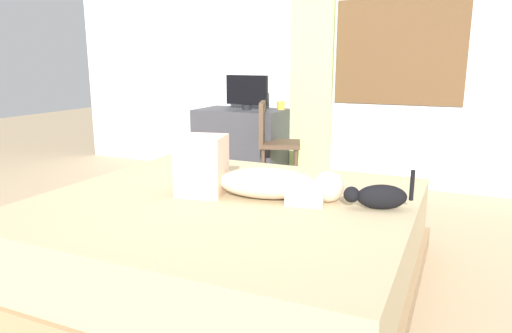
{
  "coord_description": "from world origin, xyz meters",
  "views": [
    {
      "loc": [
        1.28,
        -2.23,
        1.23
      ],
      "look_at": [
        0.19,
        0.18,
        0.63
      ],
      "focal_mm": 32.69,
      "sensor_mm": 36.0,
      "label": 1
    }
  ],
  "objects_px": {
    "bed": "(226,239)",
    "cup": "(281,105)",
    "desk": "(241,144)",
    "chair_by_desk": "(273,139)",
    "tv_monitor": "(247,92)",
    "person_lying": "(250,177)",
    "cat": "(378,196)"
  },
  "relations": [
    {
      "from": "bed",
      "to": "tv_monitor",
      "type": "relative_size",
      "value": 4.33
    },
    {
      "from": "bed",
      "to": "chair_by_desk",
      "type": "distance_m",
      "value": 1.91
    },
    {
      "from": "cat",
      "to": "person_lying",
      "type": "bearing_deg",
      "value": -174.04
    },
    {
      "from": "chair_by_desk",
      "to": "tv_monitor",
      "type": "bearing_deg",
      "value": 143.07
    },
    {
      "from": "bed",
      "to": "cup",
      "type": "bearing_deg",
      "value": 103.7
    },
    {
      "from": "tv_monitor",
      "to": "chair_by_desk",
      "type": "bearing_deg",
      "value": -36.93
    },
    {
      "from": "cat",
      "to": "cup",
      "type": "bearing_deg",
      "value": 122.71
    },
    {
      "from": "cat",
      "to": "cup",
      "type": "xyz_separation_m",
      "value": [
        -1.37,
        2.14,
        0.23
      ]
    },
    {
      "from": "desk",
      "to": "chair_by_desk",
      "type": "bearing_deg",
      "value": -32.98
    },
    {
      "from": "person_lying",
      "to": "desk",
      "type": "relative_size",
      "value": 1.05
    },
    {
      "from": "bed",
      "to": "cup",
      "type": "relative_size",
      "value": 24.35
    },
    {
      "from": "bed",
      "to": "cup",
      "type": "height_order",
      "value": "cup"
    },
    {
      "from": "desk",
      "to": "tv_monitor",
      "type": "bearing_deg",
      "value": 0.0
    },
    {
      "from": "person_lying",
      "to": "tv_monitor",
      "type": "relative_size",
      "value": 1.96
    },
    {
      "from": "cat",
      "to": "tv_monitor",
      "type": "distance_m",
      "value": 2.64
    },
    {
      "from": "cup",
      "to": "chair_by_desk",
      "type": "height_order",
      "value": "chair_by_desk"
    },
    {
      "from": "cat",
      "to": "chair_by_desk",
      "type": "relative_size",
      "value": 0.4
    },
    {
      "from": "person_lying",
      "to": "cup",
      "type": "distance_m",
      "value": 2.32
    },
    {
      "from": "tv_monitor",
      "to": "chair_by_desk",
      "type": "distance_m",
      "value": 0.67
    },
    {
      "from": "desk",
      "to": "cup",
      "type": "xyz_separation_m",
      "value": [
        0.39,
        0.14,
        0.41
      ]
    },
    {
      "from": "cat",
      "to": "tv_monitor",
      "type": "height_order",
      "value": "tv_monitor"
    },
    {
      "from": "desk",
      "to": "tv_monitor",
      "type": "height_order",
      "value": "tv_monitor"
    },
    {
      "from": "desk",
      "to": "cup",
      "type": "bearing_deg",
      "value": 20.46
    },
    {
      "from": "bed",
      "to": "desk",
      "type": "relative_size",
      "value": 2.31
    },
    {
      "from": "person_lying",
      "to": "tv_monitor",
      "type": "xyz_separation_m",
      "value": [
        -1.0,
        2.06,
        0.33
      ]
    },
    {
      "from": "bed",
      "to": "cat",
      "type": "bearing_deg",
      "value": 10.8
    },
    {
      "from": "cat",
      "to": "bed",
      "type": "bearing_deg",
      "value": -169.2
    },
    {
      "from": "tv_monitor",
      "to": "cup",
      "type": "xyz_separation_m",
      "value": [
        0.32,
        0.14,
        -0.14
      ]
    },
    {
      "from": "person_lying",
      "to": "chair_by_desk",
      "type": "height_order",
      "value": "chair_by_desk"
    },
    {
      "from": "person_lying",
      "to": "bed",
      "type": "bearing_deg",
      "value": -144.6
    },
    {
      "from": "desk",
      "to": "chair_by_desk",
      "type": "distance_m",
      "value": 0.6
    },
    {
      "from": "bed",
      "to": "tv_monitor",
      "type": "height_order",
      "value": "tv_monitor"
    }
  ]
}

